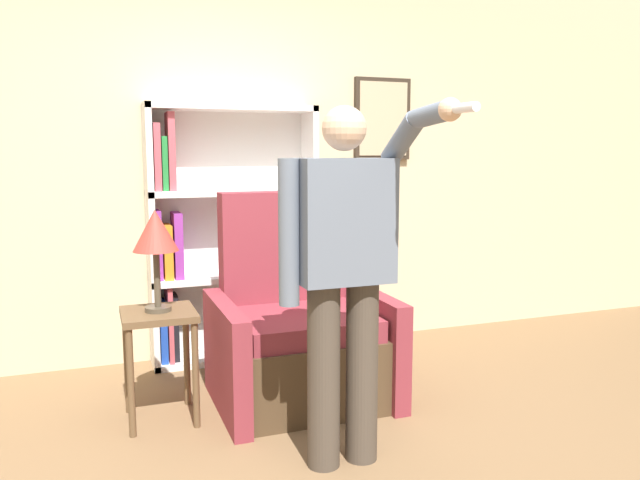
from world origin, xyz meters
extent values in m
cube|color=beige|center=(0.00, 2.03, 1.40)|extent=(8.00, 0.06, 2.80)
cube|color=#33281E|center=(1.19, 1.98, 1.68)|extent=(0.45, 0.04, 0.60)
cube|color=tan|center=(1.19, 1.96, 1.68)|extent=(0.39, 0.01, 0.54)
cube|color=white|center=(-0.53, 1.85, 0.88)|extent=(0.04, 0.28, 1.75)
cube|color=white|center=(0.57, 1.85, 0.88)|extent=(0.04, 0.28, 1.75)
cube|color=white|center=(0.02, 1.98, 0.88)|extent=(1.14, 0.01, 1.75)
cube|color=white|center=(0.02, 1.85, 0.02)|extent=(1.14, 0.28, 0.04)
cube|color=white|center=(0.02, 1.85, 0.58)|extent=(1.14, 0.28, 0.04)
cube|color=white|center=(0.02, 1.85, 1.17)|extent=(1.14, 0.28, 0.04)
cube|color=white|center=(0.02, 1.85, 1.73)|extent=(1.14, 0.28, 0.04)
cube|color=#1E47B2|center=(-0.48, 1.85, 0.25)|extent=(0.05, 0.20, 0.41)
cube|color=#BC4C56|center=(-0.44, 1.85, 0.30)|extent=(0.03, 0.23, 0.51)
cube|color=black|center=(-0.40, 1.85, 0.27)|extent=(0.04, 0.16, 0.45)
cube|color=purple|center=(-0.49, 1.85, 0.83)|extent=(0.03, 0.19, 0.46)
cube|color=orange|center=(-0.43, 1.85, 0.78)|extent=(0.06, 0.21, 0.36)
cube|color=purple|center=(-0.37, 1.85, 0.82)|extent=(0.06, 0.21, 0.44)
cube|color=#BC4C56|center=(-0.48, 1.85, 1.40)|extent=(0.04, 0.21, 0.43)
cube|color=#238438|center=(-0.44, 1.85, 1.36)|extent=(0.04, 0.16, 0.35)
cube|color=#BC4C56|center=(-0.39, 1.85, 1.44)|extent=(0.04, 0.19, 0.51)
cube|color=#4C3823|center=(0.21, 0.96, 0.21)|extent=(0.79, 0.76, 0.41)
cube|color=maroon|center=(0.21, 0.92, 0.47)|extent=(0.75, 0.64, 0.12)
cube|color=maroon|center=(0.21, 1.30, 0.70)|extent=(0.79, 0.16, 0.99)
cube|color=maroon|center=(-0.23, 0.96, 0.31)|extent=(0.10, 0.84, 0.62)
cube|color=maroon|center=(0.65, 0.96, 0.31)|extent=(0.10, 0.84, 0.62)
cylinder|color=#473D33|center=(0.06, 0.21, 0.43)|extent=(0.15, 0.15, 0.86)
cylinder|color=#473D33|center=(0.25, 0.21, 0.43)|extent=(0.15, 0.15, 0.86)
cube|color=slate|center=(0.16, 0.21, 1.14)|extent=(0.42, 0.24, 0.55)
sphere|color=#DBAD89|center=(0.16, 0.21, 1.54)|extent=(0.20, 0.20, 0.20)
cylinder|color=slate|center=(-0.10, 0.21, 1.09)|extent=(0.09, 0.09, 0.64)
cylinder|color=slate|center=(0.38, 0.10, 1.49)|extent=(0.09, 0.28, 0.23)
cylinder|color=slate|center=(0.38, -0.15, 1.58)|extent=(0.08, 0.27, 0.10)
sphere|color=#DBAD89|center=(0.38, -0.28, 1.59)|extent=(0.09, 0.09, 0.09)
cylinder|color=white|center=(0.38, -0.37, 1.59)|extent=(0.04, 0.15, 0.04)
cube|color=brown|center=(-0.59, 0.98, 0.59)|extent=(0.38, 0.38, 0.04)
cylinder|color=brown|center=(-0.75, 0.82, 0.28)|extent=(0.04, 0.04, 0.57)
cylinder|color=brown|center=(-0.42, 0.82, 0.28)|extent=(0.04, 0.04, 0.57)
cylinder|color=brown|center=(-0.75, 1.14, 0.28)|extent=(0.04, 0.04, 0.57)
cylinder|color=brown|center=(-0.42, 1.14, 0.28)|extent=(0.04, 0.04, 0.57)
cylinder|color=#4C4233|center=(-0.59, 0.98, 0.62)|extent=(0.14, 0.14, 0.02)
cylinder|color=#4C4233|center=(-0.59, 0.98, 0.78)|extent=(0.03, 0.03, 0.30)
cone|color=#B2382D|center=(-0.59, 0.98, 1.03)|extent=(0.24, 0.24, 0.22)
camera|label=1|loc=(-0.89, -2.33, 1.44)|focal=35.00mm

